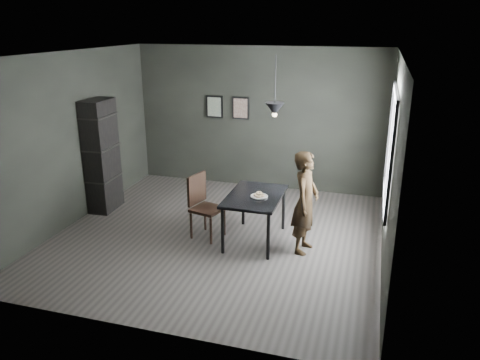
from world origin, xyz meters
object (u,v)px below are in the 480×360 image
(cafe_table, at_px, (255,200))
(white_plate, at_px, (259,197))
(wood_chair, at_px, (203,202))
(woman, at_px, (305,202))
(pendant_lamp, at_px, (275,109))
(shelf_unit, at_px, (102,156))

(cafe_table, bearing_deg, white_plate, -37.69)
(cafe_table, xyz_separation_m, wood_chair, (-0.82, -0.06, -0.10))
(cafe_table, xyz_separation_m, woman, (0.78, -0.11, 0.09))
(white_plate, bearing_deg, woman, -4.04)
(white_plate, bearing_deg, cafe_table, 142.31)
(cafe_table, distance_m, woman, 0.79)
(woman, height_order, wood_chair, woman)
(white_plate, relative_size, wood_chair, 0.23)
(white_plate, height_order, pendant_lamp, pendant_lamp)
(white_plate, bearing_deg, shelf_unit, 169.29)
(cafe_table, distance_m, shelf_unit, 2.98)
(woman, height_order, pendant_lamp, pendant_lamp)
(wood_chair, xyz_separation_m, pendant_lamp, (1.07, 0.16, 1.48))
(cafe_table, bearing_deg, shelf_unit, 170.18)
(white_plate, height_order, woman, woman)
(cafe_table, bearing_deg, wood_chair, -175.88)
(wood_chair, bearing_deg, shelf_unit, 179.84)
(cafe_table, bearing_deg, pendant_lamp, 21.80)
(wood_chair, bearing_deg, white_plate, 14.75)
(woman, distance_m, wood_chair, 1.61)
(cafe_table, relative_size, wood_chair, 1.19)
(white_plate, bearing_deg, wood_chair, 179.83)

